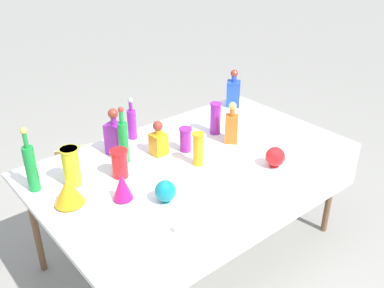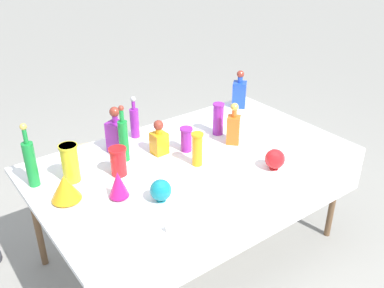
% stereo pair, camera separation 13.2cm
% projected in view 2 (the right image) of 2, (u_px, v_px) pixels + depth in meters
% --- Properties ---
extents(ground_plane, '(40.00, 40.00, 0.00)m').
position_uv_depth(ground_plane, '(192.00, 248.00, 3.12)').
color(ground_plane, gray).
extents(display_table, '(2.03, 1.19, 0.76)m').
position_uv_depth(display_table, '(195.00, 167.00, 2.76)').
color(display_table, white).
rests_on(display_table, ground).
extents(tall_bottle_0, '(0.06, 0.06, 0.30)m').
position_uv_depth(tall_bottle_0, '(135.00, 121.00, 2.97)').
color(tall_bottle_0, purple).
rests_on(tall_bottle_0, display_table).
extents(tall_bottle_1, '(0.06, 0.06, 0.37)m').
position_uv_depth(tall_bottle_1, '(124.00, 138.00, 2.67)').
color(tall_bottle_1, '#198C38').
rests_on(tall_bottle_1, display_table).
extents(tall_bottle_2, '(0.07, 0.07, 0.39)m').
position_uv_depth(tall_bottle_2, '(30.00, 162.00, 2.41)').
color(tall_bottle_2, '#198C38').
rests_on(tall_bottle_2, display_table).
extents(square_decanter_0, '(0.15, 0.15, 0.31)m').
position_uv_depth(square_decanter_0, '(239.00, 93.00, 3.46)').
color(square_decanter_0, blue).
rests_on(square_decanter_0, display_table).
extents(square_decanter_1, '(0.12, 0.12, 0.29)m').
position_uv_depth(square_decanter_1, '(233.00, 127.00, 2.89)').
color(square_decanter_1, orange).
rests_on(square_decanter_1, display_table).
extents(square_decanter_2, '(0.10, 0.10, 0.24)m').
position_uv_depth(square_decanter_2, '(159.00, 140.00, 2.77)').
color(square_decanter_2, orange).
rests_on(square_decanter_2, display_table).
extents(square_decanter_3, '(0.14, 0.14, 0.31)m').
position_uv_depth(square_decanter_3, '(116.00, 133.00, 2.79)').
color(square_decanter_3, purple).
rests_on(square_decanter_3, display_table).
extents(slender_vase_0, '(0.09, 0.09, 0.17)m').
position_uv_depth(slender_vase_0, '(186.00, 139.00, 2.80)').
color(slender_vase_0, purple).
rests_on(slender_vase_0, display_table).
extents(slender_vase_1, '(0.08, 0.08, 0.22)m').
position_uv_depth(slender_vase_1, '(197.00, 148.00, 2.63)').
color(slender_vase_1, orange).
rests_on(slender_vase_1, display_table).
extents(slender_vase_2, '(0.11, 0.11, 0.18)m').
position_uv_depth(slender_vase_2, '(118.00, 161.00, 2.54)').
color(slender_vase_2, red).
rests_on(slender_vase_2, display_table).
extents(slender_vase_3, '(0.11, 0.11, 0.23)m').
position_uv_depth(slender_vase_3, '(70.00, 162.00, 2.46)').
color(slender_vase_3, yellow).
rests_on(slender_vase_3, display_table).
extents(slender_vase_4, '(0.08, 0.08, 0.23)m').
position_uv_depth(slender_vase_4, '(218.00, 118.00, 3.01)').
color(slender_vase_4, purple).
rests_on(slender_vase_4, display_table).
extents(fluted_vase_0, '(0.17, 0.17, 0.16)m').
position_uv_depth(fluted_vase_0, '(65.00, 188.00, 2.31)').
color(fluted_vase_0, orange).
rests_on(fluted_vase_0, display_table).
extents(fluted_vase_1, '(0.11, 0.11, 0.16)m').
position_uv_depth(fluted_vase_1, '(118.00, 184.00, 2.33)').
color(fluted_vase_1, '#C61972').
rests_on(fluted_vase_1, display_table).
extents(round_bowl_0, '(0.12, 0.12, 0.13)m').
position_uv_depth(round_bowl_0, '(161.00, 190.00, 2.31)').
color(round_bowl_0, teal).
rests_on(round_bowl_0, display_table).
extents(round_bowl_1, '(0.12, 0.12, 0.13)m').
position_uv_depth(round_bowl_1, '(275.00, 159.00, 2.61)').
color(round_bowl_1, red).
rests_on(round_bowl_1, display_table).
extents(price_tag_left, '(0.06, 0.03, 0.04)m').
position_uv_depth(price_tag_left, '(170.00, 227.00, 2.11)').
color(price_tag_left, white).
rests_on(price_tag_left, display_table).
extents(cardboard_box_behind_left, '(0.46, 0.47, 0.39)m').
position_uv_depth(cardboard_box_behind_left, '(89.00, 171.00, 3.78)').
color(cardboard_box_behind_left, tan).
rests_on(cardboard_box_behind_left, ground).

